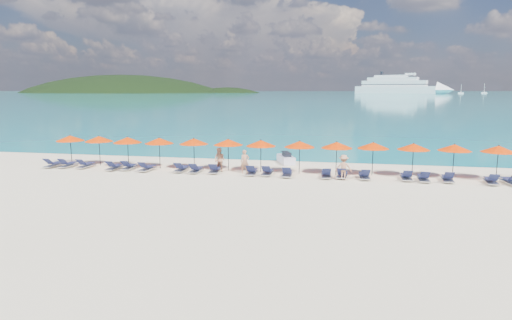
# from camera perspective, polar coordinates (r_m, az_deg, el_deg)

# --- Properties ---
(ground) EXTENTS (1400.00, 1400.00, 0.00)m
(ground) POSITION_cam_1_polar(r_m,az_deg,el_deg) (24.81, -1.34, -3.86)
(ground) COLOR beige
(sea) EXTENTS (1600.00, 1300.00, 0.01)m
(sea) POSITION_cam_1_polar(r_m,az_deg,el_deg) (683.61, 10.77, 8.84)
(sea) COLOR #1FA9B2
(sea) RESTS_ON ground
(headland_main) EXTENTS (374.00, 242.00, 126.50)m
(headland_main) POSITION_cam_1_polar(r_m,az_deg,el_deg) (642.39, -17.39, 5.15)
(headland_main) COLOR black
(headland_main) RESTS_ON ground
(headland_small) EXTENTS (162.00, 126.00, 85.50)m
(headland_small) POSITION_cam_1_polar(r_m,az_deg,el_deg) (605.23, -3.82, 5.61)
(headland_small) COLOR black
(headland_small) RESTS_ON ground
(cruise_ship) EXTENTS (112.66, 57.23, 31.64)m
(cruise_ship) POSITION_cam_1_polar(r_m,az_deg,el_deg) (550.65, 19.10, 9.23)
(cruise_ship) COLOR white
(cruise_ship) RESTS_ON ground
(sailboat_near) EXTENTS (5.88, 1.96, 10.78)m
(sailboat_near) POSITION_cam_1_polar(r_m,az_deg,el_deg) (551.61, 25.65, 8.08)
(sailboat_near) COLOR white
(sailboat_near) RESTS_ON ground
(sailboat_far) EXTENTS (6.22, 2.07, 11.40)m
(sailboat_far) POSITION_cam_1_polar(r_m,az_deg,el_deg) (599.33, 28.11, 7.95)
(sailboat_far) COLOR white
(sailboat_far) RESTS_ON ground
(jetski) EXTENTS (1.74, 2.59, 0.87)m
(jetski) POSITION_cam_1_polar(r_m,az_deg,el_deg) (33.24, 4.03, 0.17)
(jetski) COLOR white
(jetski) RESTS_ON ground
(beachgoer_a) EXTENTS (0.69, 0.58, 1.62)m
(beachgoer_a) POSITION_cam_1_polar(r_m,az_deg,el_deg) (29.11, -1.50, -0.23)
(beachgoer_a) COLOR tan
(beachgoer_a) RESTS_ON ground
(beachgoer_b) EXTENTS (0.93, 0.71, 1.68)m
(beachgoer_b) POSITION_cam_1_polar(r_m,az_deg,el_deg) (29.81, -4.89, 0.02)
(beachgoer_b) COLOR tan
(beachgoer_b) RESTS_ON ground
(beachgoer_c) EXTENTS (1.06, 0.52, 1.61)m
(beachgoer_c) POSITION_cam_1_polar(r_m,az_deg,el_deg) (27.64, 11.60, -0.97)
(beachgoer_c) COLOR tan
(beachgoer_c) RESTS_ON ground
(umbrella_0) EXTENTS (2.10, 2.10, 2.28)m
(umbrella_0) POSITION_cam_1_polar(r_m,az_deg,el_deg) (35.38, -23.54, 2.68)
(umbrella_0) COLOR black
(umbrella_0) RESTS_ON ground
(umbrella_1) EXTENTS (2.10, 2.10, 2.28)m
(umbrella_1) POSITION_cam_1_polar(r_m,az_deg,el_deg) (34.13, -20.22, 2.67)
(umbrella_1) COLOR black
(umbrella_1) RESTS_ON ground
(umbrella_2) EXTENTS (2.10, 2.10, 2.28)m
(umbrella_2) POSITION_cam_1_polar(r_m,az_deg,el_deg) (32.70, -16.76, 2.57)
(umbrella_2) COLOR black
(umbrella_2) RESTS_ON ground
(umbrella_3) EXTENTS (2.10, 2.10, 2.28)m
(umbrella_3) POSITION_cam_1_polar(r_m,az_deg,el_deg) (31.63, -12.78, 2.52)
(umbrella_3) COLOR black
(umbrella_3) RESTS_ON ground
(umbrella_4) EXTENTS (2.10, 2.10, 2.28)m
(umbrella_4) POSITION_cam_1_polar(r_m,az_deg,el_deg) (30.85, -8.30, 2.49)
(umbrella_4) COLOR black
(umbrella_4) RESTS_ON ground
(umbrella_5) EXTENTS (2.10, 2.10, 2.28)m
(umbrella_5) POSITION_cam_1_polar(r_m,az_deg,el_deg) (30.10, -3.73, 2.39)
(umbrella_5) COLOR black
(umbrella_5) RESTS_ON ground
(umbrella_6) EXTENTS (2.10, 2.10, 2.28)m
(umbrella_6) POSITION_cam_1_polar(r_m,az_deg,el_deg) (29.46, 0.65, 2.26)
(umbrella_6) COLOR black
(umbrella_6) RESTS_ON ground
(umbrella_7) EXTENTS (2.10, 2.10, 2.28)m
(umbrella_7) POSITION_cam_1_polar(r_m,az_deg,el_deg) (29.07, 5.84, 2.11)
(umbrella_7) COLOR black
(umbrella_7) RESTS_ON ground
(umbrella_8) EXTENTS (2.10, 2.10, 2.28)m
(umbrella_8) POSITION_cam_1_polar(r_m,az_deg,el_deg) (28.97, 10.71, 1.97)
(umbrella_8) COLOR black
(umbrella_8) RESTS_ON ground
(umbrella_9) EXTENTS (2.10, 2.10, 2.28)m
(umbrella_9) POSITION_cam_1_polar(r_m,az_deg,el_deg) (29.29, 15.37, 1.88)
(umbrella_9) COLOR black
(umbrella_9) RESTS_ON ground
(umbrella_10) EXTENTS (2.10, 2.10, 2.28)m
(umbrella_10) POSITION_cam_1_polar(r_m,az_deg,el_deg) (29.52, 20.27, 1.68)
(umbrella_10) COLOR black
(umbrella_10) RESTS_ON ground
(umbrella_11) EXTENTS (2.10, 2.10, 2.28)m
(umbrella_11) POSITION_cam_1_polar(r_m,az_deg,el_deg) (30.06, 24.95, 1.52)
(umbrella_11) COLOR black
(umbrella_11) RESTS_ON ground
(umbrella_12) EXTENTS (2.10, 2.10, 2.28)m
(umbrella_12) POSITION_cam_1_polar(r_m,az_deg,el_deg) (30.61, 29.62, 1.29)
(umbrella_12) COLOR black
(umbrella_12) RESTS_ON ground
(lounger_0) EXTENTS (0.69, 1.72, 0.66)m
(lounger_0) POSITION_cam_1_polar(r_m,az_deg,el_deg) (34.84, -25.39, -0.50)
(lounger_0) COLOR silver
(lounger_0) RESTS_ON ground
(lounger_1) EXTENTS (0.66, 1.71, 0.66)m
(lounger_1) POSITION_cam_1_polar(r_m,az_deg,el_deg) (34.32, -23.79, -0.53)
(lounger_1) COLOR silver
(lounger_1) RESTS_ON ground
(lounger_2) EXTENTS (0.68, 1.72, 0.66)m
(lounger_2) POSITION_cam_1_polar(r_m,az_deg,el_deg) (33.60, -21.76, -0.60)
(lounger_2) COLOR silver
(lounger_2) RESTS_ON ground
(lounger_3) EXTENTS (0.63, 1.70, 0.66)m
(lounger_3) POSITION_cam_1_polar(r_m,az_deg,el_deg) (32.08, -18.37, -0.85)
(lounger_3) COLOR silver
(lounger_3) RESTS_ON ground
(lounger_4) EXTENTS (0.70, 1.73, 0.66)m
(lounger_4) POSITION_cam_1_polar(r_m,az_deg,el_deg) (31.85, -16.57, -0.83)
(lounger_4) COLOR silver
(lounger_4) RESTS_ON ground
(lounger_5) EXTENTS (0.76, 1.75, 0.66)m
(lounger_5) POSITION_cam_1_polar(r_m,az_deg,el_deg) (30.98, -14.32, -1.02)
(lounger_5) COLOR silver
(lounger_5) RESTS_ON ground
(lounger_6) EXTENTS (0.65, 1.71, 0.66)m
(lounger_6) POSITION_cam_1_polar(r_m,az_deg,el_deg) (30.24, -9.92, -1.12)
(lounger_6) COLOR silver
(lounger_6) RESTS_ON ground
(lounger_7) EXTENTS (0.67, 1.72, 0.66)m
(lounger_7) POSITION_cam_1_polar(r_m,az_deg,el_deg) (29.73, -8.02, -1.24)
(lounger_7) COLOR silver
(lounger_7) RESTS_ON ground
(lounger_8) EXTENTS (0.76, 1.75, 0.66)m
(lounger_8) POSITION_cam_1_polar(r_m,az_deg,el_deg) (29.46, -5.52, -1.30)
(lounger_8) COLOR silver
(lounger_8) RESTS_ON ground
(lounger_9) EXTENTS (0.71, 1.73, 0.66)m
(lounger_9) POSITION_cam_1_polar(r_m,az_deg,el_deg) (28.70, -0.58, -1.54)
(lounger_9) COLOR silver
(lounger_9) RESTS_ON ground
(lounger_10) EXTENTS (0.62, 1.70, 0.66)m
(lounger_10) POSITION_cam_1_polar(r_m,az_deg,el_deg) (28.60, 1.53, -1.58)
(lounger_10) COLOR silver
(lounger_10) RESTS_ON ground
(lounger_11) EXTENTS (0.70, 1.73, 0.66)m
(lounger_11) POSITION_cam_1_polar(r_m,az_deg,el_deg) (28.18, 4.16, -1.77)
(lounger_11) COLOR silver
(lounger_11) RESTS_ON ground
(lounger_12) EXTENTS (0.73, 1.74, 0.66)m
(lounger_12) POSITION_cam_1_polar(r_m,az_deg,el_deg) (28.12, 9.34, -1.90)
(lounger_12) COLOR silver
(lounger_12) RESTS_ON ground
(lounger_13) EXTENTS (0.77, 1.75, 0.66)m
(lounger_13) POSITION_cam_1_polar(r_m,az_deg,el_deg) (28.27, 11.42, -1.90)
(lounger_13) COLOR silver
(lounger_13) RESTS_ON ground
(lounger_14) EXTENTS (0.70, 1.73, 0.66)m
(lounger_14) POSITION_cam_1_polar(r_m,az_deg,el_deg) (28.25, 14.25, -2.01)
(lounger_14) COLOR silver
(lounger_14) RESTS_ON ground
(lounger_15) EXTENTS (0.67, 1.72, 0.66)m
(lounger_15) POSITION_cam_1_polar(r_m,az_deg,el_deg) (28.66, 19.41, -2.10)
(lounger_15) COLOR silver
(lounger_15) RESTS_ON ground
(lounger_16) EXTENTS (0.68, 1.72, 0.66)m
(lounger_16) POSITION_cam_1_polar(r_m,az_deg,el_deg) (28.64, 21.42, -2.23)
(lounger_16) COLOR silver
(lounger_16) RESTS_ON ground
(lounger_17) EXTENTS (0.78, 1.75, 0.66)m
(lounger_17) POSITION_cam_1_polar(r_m,az_deg,el_deg) (29.12, 24.19, -2.22)
(lounger_17) COLOR silver
(lounger_17) RESTS_ON ground
(lounger_18) EXTENTS (0.78, 1.75, 0.66)m
(lounger_18) POSITION_cam_1_polar(r_m,az_deg,el_deg) (29.58, 28.87, -2.40)
(lounger_18) COLOR silver
(lounger_18) RESTS_ON ground
(lounger_19) EXTENTS (0.78, 1.75, 0.66)m
(lounger_19) POSITION_cam_1_polar(r_m,az_deg,el_deg) (30.09, 30.80, -2.38)
(lounger_19) COLOR silver
(lounger_19) RESTS_ON ground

